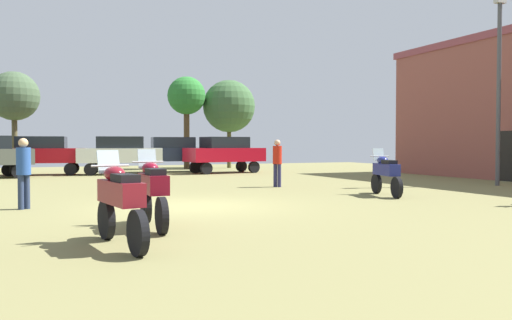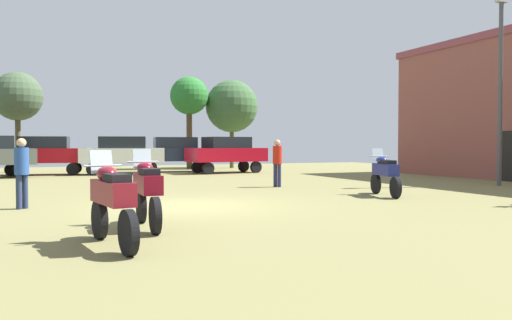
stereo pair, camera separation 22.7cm
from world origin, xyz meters
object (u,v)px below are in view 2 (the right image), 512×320
object	(u,v)px
person_2	(277,159)
car_5	(175,152)
car_6	(45,152)
tree_4	(189,97)
car_4	(227,152)
motorcycle_7	(147,190)
person_1	(22,168)
motorcycle_5	(385,173)
lamp_post	(500,80)
motorcycle_3	(112,200)
car_3	(123,152)
tree_3	(232,106)
tree_2	(17,97)

from	to	relation	value
person_2	car_5	bearing A→B (deg)	148.81
car_5	car_6	bearing A→B (deg)	97.92
tree_4	car_4	bearing A→B (deg)	-83.96
motorcycle_7	person_1	world-z (taller)	person_1
motorcycle_5	person_2	size ratio (longest dim) A/B	1.21
car_4	car_6	size ratio (longest dim) A/B	0.99
car_6	lamp_post	size ratio (longest dim) A/B	0.62
motorcycle_3	car_4	world-z (taller)	car_4
car_3	car_6	size ratio (longest dim) A/B	1.01
motorcycle_7	person_2	xyz separation A→B (m)	(6.34, 7.67, 0.30)
car_3	car_4	xyz separation A→B (m)	(5.52, -0.80, 0.00)
motorcycle_3	tree_3	bearing A→B (deg)	57.29
car_5	person_1	bearing A→B (deg)	159.88
car_4	car_6	distance (m)	9.56
car_4	car_6	xyz separation A→B (m)	(-9.35, 2.00, 0.00)
car_5	motorcycle_5	bearing A→B (deg)	-164.16
motorcycle_3	tree_3	size ratio (longest dim) A/B	0.38
motorcycle_5	lamp_post	xyz separation A→B (m)	(6.44, 1.50, 3.33)
car_5	lamp_post	size ratio (longest dim) A/B	0.61
person_1	tree_4	distance (m)	21.30
car_6	tree_3	distance (m)	12.62
car_5	car_6	world-z (taller)	same
car_4	motorcycle_5	bearing A→B (deg)	173.87
motorcycle_5	tree_3	bearing A→B (deg)	97.96
motorcycle_7	car_5	xyz separation A→B (m)	(5.37, 19.48, 0.43)
tree_3	lamp_post	distance (m)	18.59
car_5	tree_4	size ratio (longest dim) A/B	0.75
car_6	car_4	bearing A→B (deg)	-93.02
motorcycle_3	car_6	size ratio (longest dim) A/B	0.50
motorcycle_3	motorcycle_7	xyz separation A→B (m)	(0.87, 1.62, -0.00)
car_5	tree_2	bearing A→B (deg)	75.56
car_3	tree_3	size ratio (longest dim) A/B	0.78
person_2	tree_2	distance (m)	17.95
person_1	tree_4	size ratio (longest dim) A/B	0.29
car_4	lamp_post	world-z (taller)	lamp_post
car_4	car_6	bearing A→B (deg)	70.59
car_6	car_5	bearing A→B (deg)	-79.48
tree_2	tree_3	size ratio (longest dim) A/B	0.97
car_5	person_2	xyz separation A→B (m)	(0.97, -11.81, -0.13)
person_1	car_4	bearing A→B (deg)	17.08
car_3	motorcycle_5	bearing A→B (deg)	-146.62
car_4	lamp_post	xyz separation A→B (m)	(6.72, -12.43, 2.89)
person_2	motorcycle_7	bearing A→B (deg)	-75.45
motorcycle_3	tree_4	bearing A→B (deg)	63.25
car_3	lamp_post	world-z (taller)	lamp_post
car_3	person_1	world-z (taller)	car_3
car_6	person_2	size ratio (longest dim) A/B	2.55
motorcycle_5	car_4	distance (m)	13.94
motorcycle_5	car_5	world-z (taller)	car_5
tree_2	motorcycle_5	bearing A→B (deg)	-60.32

